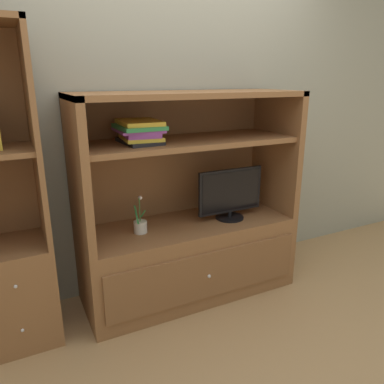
{
  "coord_description": "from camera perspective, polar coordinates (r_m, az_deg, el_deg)",
  "views": [
    {
      "loc": [
        -1.12,
        -1.88,
        1.58
      ],
      "look_at": [
        0.0,
        0.35,
        0.81
      ],
      "focal_mm": 34.82,
      "sensor_mm": 36.0,
      "label": 1
    }
  ],
  "objects": [
    {
      "name": "ground_plane",
      "position": [
        2.7,
        3.52,
        -18.75
      ],
      "size": [
        8.0,
        8.0,
        0.0
      ],
      "primitive_type": "plane",
      "color": "tan"
    },
    {
      "name": "painted_rear_wall",
      "position": [
        2.86,
        -3.7,
        13.52
      ],
      "size": [
        6.0,
        0.1,
        2.8
      ],
      "primitive_type": "cube",
      "color": "gray",
      "rests_on": "ground_plane"
    },
    {
      "name": "media_console",
      "position": [
        2.78,
        -0.54,
        -6.43
      ],
      "size": [
        1.56,
        0.61,
        1.49
      ],
      "color": "brown",
      "rests_on": "ground_plane"
    },
    {
      "name": "tv_monitor",
      "position": [
        2.77,
        5.9,
        -0.26
      ],
      "size": [
        0.52,
        0.21,
        0.38
      ],
      "color": "black",
      "rests_on": "media_console"
    },
    {
      "name": "potted_plant",
      "position": [
        2.58,
        -7.92,
        -5.14
      ],
      "size": [
        0.09,
        0.12,
        0.26
      ],
      "color": "beige",
      "rests_on": "media_console"
    },
    {
      "name": "magazine_stack",
      "position": [
        2.43,
        -8.06,
        9.18
      ],
      "size": [
        0.29,
        0.35,
        0.15
      ],
      "color": "black",
      "rests_on": "media_console"
    },
    {
      "name": "bookshelf_tall",
      "position": [
        2.49,
        -26.03,
        -7.62
      ],
      "size": [
        0.44,
        0.46,
        1.87
      ],
      "color": "brown",
      "rests_on": "ground_plane"
    }
  ]
}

